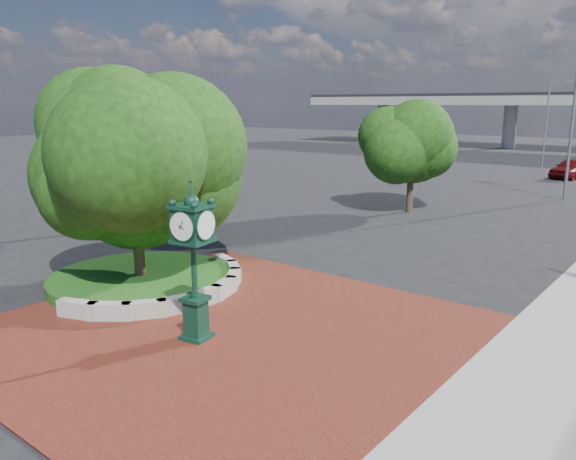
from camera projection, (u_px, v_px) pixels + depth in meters
The scene contains 10 objects.
ground at pixel (249, 320), 16.16m from camera, with size 200.00×200.00×0.00m, color black.
plaza at pixel (224, 330), 15.40m from camera, with size 12.00×12.00×0.04m, color maroon.
planter_wall at pixel (185, 292), 17.75m from camera, with size 2.96×6.77×0.54m.
grass_bed at pixel (141, 280), 19.17m from camera, with size 6.10×6.10×0.40m, color #1F4814.
tree_planter at pixel (134, 177), 18.39m from camera, with size 5.20×5.20×6.33m.
tree_northwest at pixel (119, 145), 26.99m from camera, with size 5.60×5.60×6.93m.
tree_street at pixel (412, 155), 31.60m from camera, with size 4.40×4.40×5.45m.
post_clock at pixel (194, 255), 14.31m from camera, with size 0.99×0.99×4.19m.
parked_car at pixel (571, 168), 46.66m from camera, with size 1.95×4.85×1.65m, color #560C0D.
street_lamp_far at pixel (549, 118), 52.07m from camera, with size 1.82×0.32×8.13m.
Camera 1 is at (10.38, -11.16, 6.08)m, focal length 35.00 mm.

